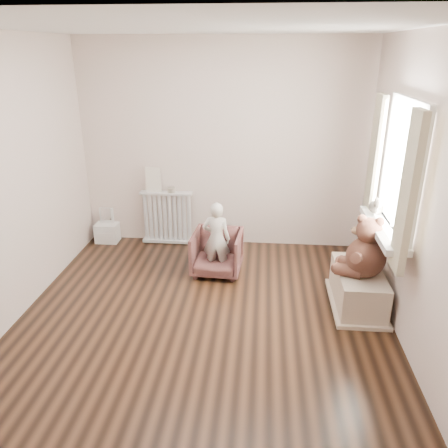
# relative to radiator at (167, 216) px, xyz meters

# --- Properties ---
(floor) EXTENTS (3.60, 3.60, 0.01)m
(floor) POSITION_rel_radiator_xyz_m (0.72, -1.68, -0.39)
(floor) COLOR black
(floor) RESTS_ON ground
(ceiling) EXTENTS (3.60, 3.60, 0.01)m
(ceiling) POSITION_rel_radiator_xyz_m (0.72, -1.68, 2.21)
(ceiling) COLOR white
(ceiling) RESTS_ON ground
(back_wall) EXTENTS (3.60, 0.02, 2.60)m
(back_wall) POSITION_rel_radiator_xyz_m (0.72, 0.12, 0.91)
(back_wall) COLOR beige
(back_wall) RESTS_ON ground
(front_wall) EXTENTS (3.60, 0.02, 2.60)m
(front_wall) POSITION_rel_radiator_xyz_m (0.72, -3.48, 0.91)
(front_wall) COLOR beige
(front_wall) RESTS_ON ground
(left_wall) EXTENTS (0.02, 3.60, 2.60)m
(left_wall) POSITION_rel_radiator_xyz_m (-1.08, -1.68, 0.91)
(left_wall) COLOR beige
(left_wall) RESTS_ON ground
(right_wall) EXTENTS (0.02, 3.60, 2.60)m
(right_wall) POSITION_rel_radiator_xyz_m (2.52, -1.68, 0.91)
(right_wall) COLOR beige
(right_wall) RESTS_ON ground
(window) EXTENTS (0.03, 0.90, 1.10)m
(window) POSITION_rel_radiator_xyz_m (2.48, -1.38, 1.06)
(window) COLOR white
(window) RESTS_ON right_wall
(window_sill) EXTENTS (0.22, 1.10, 0.06)m
(window_sill) POSITION_rel_radiator_xyz_m (2.39, -1.38, 0.48)
(window_sill) COLOR silver
(window_sill) RESTS_ON right_wall
(curtain_left) EXTENTS (0.06, 0.26, 1.30)m
(curtain_left) POSITION_rel_radiator_xyz_m (2.37, -1.95, 1.00)
(curtain_left) COLOR #B8B08F
(curtain_left) RESTS_ON right_wall
(curtain_right) EXTENTS (0.06, 0.26, 1.30)m
(curtain_right) POSITION_rel_radiator_xyz_m (2.37, -0.81, 1.00)
(curtain_right) COLOR #B8B08F
(curtain_right) RESTS_ON right_wall
(radiator) EXTENTS (0.68, 0.13, 0.72)m
(radiator) POSITION_rel_radiator_xyz_m (0.00, 0.00, 0.00)
(radiator) COLOR silver
(radiator) RESTS_ON floor
(paper_doll) EXTENTS (0.20, 0.02, 0.33)m
(paper_doll) POSITION_rel_radiator_xyz_m (-0.16, 0.00, 0.49)
(paper_doll) COLOR beige
(paper_doll) RESTS_ON radiator
(tin_a) EXTENTS (0.10, 0.10, 0.06)m
(tin_a) POSITION_rel_radiator_xyz_m (0.07, 0.00, 0.36)
(tin_a) COLOR #A59E8C
(tin_a) RESTS_ON radiator
(toy_vanity) EXTENTS (0.30, 0.21, 0.47)m
(toy_vanity) POSITION_rel_radiator_xyz_m (-0.83, -0.03, -0.11)
(toy_vanity) COLOR silver
(toy_vanity) RESTS_ON floor
(armchair) EXTENTS (0.58, 0.60, 0.51)m
(armchair) POSITION_rel_radiator_xyz_m (0.74, -0.77, -0.13)
(armchair) COLOR #502B28
(armchair) RESTS_ON floor
(child) EXTENTS (0.33, 0.23, 0.86)m
(child) POSITION_rel_radiator_xyz_m (0.74, -0.82, 0.06)
(child) COLOR beige
(child) RESTS_ON armchair
(toy_bench) EXTENTS (0.44, 0.84, 0.39)m
(toy_bench) POSITION_rel_radiator_xyz_m (2.24, -1.34, -0.19)
(toy_bench) COLOR #C2B197
(toy_bench) RESTS_ON floor
(teddy_bear) EXTENTS (0.60, 0.53, 0.60)m
(teddy_bear) POSITION_rel_radiator_xyz_m (2.25, -1.42, 0.28)
(teddy_bear) COLOR #381E16
(teddy_bear) RESTS_ON toy_bench
(plush_cat) EXTENTS (0.23, 0.27, 0.19)m
(plush_cat) POSITION_rel_radiator_xyz_m (2.38, -1.07, 0.61)
(plush_cat) COLOR #676158
(plush_cat) RESTS_ON window_sill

